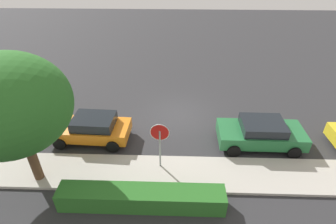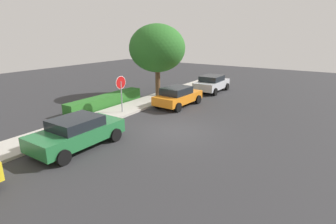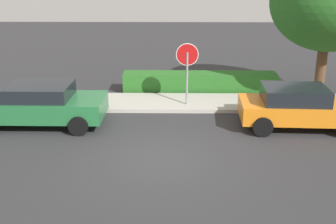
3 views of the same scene
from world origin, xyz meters
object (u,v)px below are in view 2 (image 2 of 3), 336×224
at_px(stop_sign, 121,88).
at_px(parked_car_orange, 178,96).
at_px(parked_car_silver, 212,83).
at_px(street_tree_near_corner, 157,48).
at_px(parked_car_green, 77,132).

relative_size(stop_sign, parked_car_orange, 0.61).
distance_m(parked_car_orange, parked_car_silver, 5.87).
bearing_deg(parked_car_orange, street_tree_near_corner, 60.56).
bearing_deg(parked_car_silver, stop_sign, 168.09).
bearing_deg(parked_car_green, street_tree_near_corner, 15.24).
height_order(parked_car_orange, parked_car_green, parked_car_green).
distance_m(parked_car_green, street_tree_near_corner, 11.13).
relative_size(parked_car_green, street_tree_near_corner, 0.74).
bearing_deg(stop_sign, street_tree_near_corner, 10.05).
relative_size(parked_car_orange, parked_car_silver, 1.01).
distance_m(stop_sign, parked_car_silver, 9.79).
bearing_deg(parked_car_green, parked_car_orange, -0.87).
relative_size(stop_sign, parked_car_silver, 0.62).
bearing_deg(street_tree_near_corner, parked_car_orange, -119.44).
xyz_separation_m(stop_sign, street_tree_near_corner, (5.33, 0.94, 2.18)).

